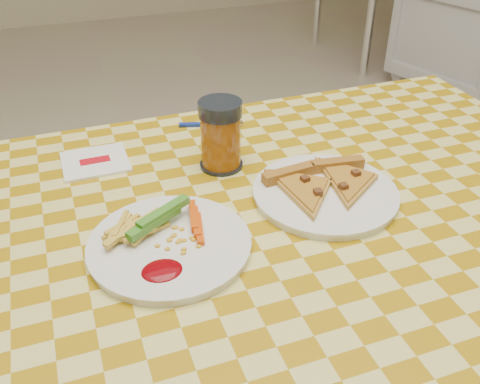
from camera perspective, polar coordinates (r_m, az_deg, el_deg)
name	(u,v)px	position (r m, az deg, el deg)	size (l,w,h in m)	color
table	(273,252)	(0.93, 3.58, -6.45)	(1.28, 0.88, 0.76)	white
plate_left	(170,246)	(0.82, -7.51, -5.75)	(0.24, 0.24, 0.01)	white
plate_right	(325,194)	(0.94, 9.06, -0.24)	(0.25, 0.25, 0.01)	white
fries_veggies	(161,233)	(0.82, -8.43, -4.32)	(0.18, 0.17, 0.04)	#F7C64E
pizza_slices	(323,183)	(0.94, 8.88, 1.00)	(0.23, 0.21, 0.02)	#B58E37
drink_glass	(221,136)	(0.99, -2.07, 6.03)	(0.08, 0.08, 0.13)	black
napkin	(95,162)	(1.06, -15.19, 3.13)	(0.12, 0.11, 0.01)	white
fork	(212,124)	(1.17, -3.03, 7.26)	(0.14, 0.05, 0.01)	navy
bg_chair	(475,31)	(3.49, 23.78, 15.45)	(0.67, 0.63, 0.69)	#512E1C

